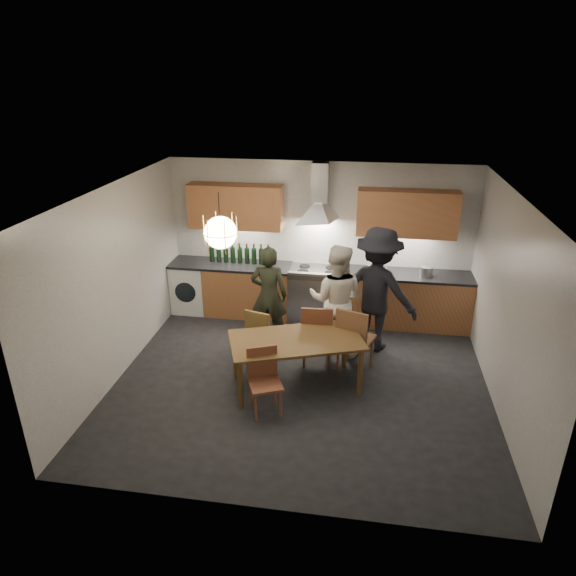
# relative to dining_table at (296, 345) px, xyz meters

# --- Properties ---
(ground) EXTENTS (5.00, 5.00, 0.00)m
(ground) POSITION_rel_dining_table_xyz_m (0.05, 0.13, -0.63)
(ground) COLOR black
(ground) RESTS_ON ground
(room_shell) EXTENTS (5.02, 4.52, 2.61)m
(room_shell) POSITION_rel_dining_table_xyz_m (0.05, 0.13, 1.07)
(room_shell) COLOR silver
(room_shell) RESTS_ON ground
(counter_run) EXTENTS (5.00, 0.62, 0.90)m
(counter_run) POSITION_rel_dining_table_xyz_m (0.08, 2.08, -0.18)
(counter_run) COLOR #B87647
(counter_run) RESTS_ON ground
(range_stove) EXTENTS (0.90, 0.60, 0.92)m
(range_stove) POSITION_rel_dining_table_xyz_m (0.05, 2.08, -0.19)
(range_stove) COLOR silver
(range_stove) RESTS_ON ground
(wall_fixtures) EXTENTS (4.30, 0.54, 1.10)m
(wall_fixtures) POSITION_rel_dining_table_xyz_m (0.05, 2.20, 1.24)
(wall_fixtures) COLOR #D68752
(wall_fixtures) RESTS_ON ground
(pendant_lamp) EXTENTS (0.43, 0.43, 0.70)m
(pendant_lamp) POSITION_rel_dining_table_xyz_m (-0.95, 0.03, 1.47)
(pendant_lamp) COLOR black
(pendant_lamp) RESTS_ON ground
(dining_table) EXTENTS (1.89, 1.38, 0.72)m
(dining_table) POSITION_rel_dining_table_xyz_m (0.00, 0.00, 0.00)
(dining_table) COLOR brown
(dining_table) RESTS_ON ground
(chair_back_left) EXTENTS (0.46, 0.46, 0.83)m
(chair_back_left) POSITION_rel_dining_table_xyz_m (-0.59, 0.55, -0.16)
(chair_back_left) COLOR brown
(chair_back_left) RESTS_ON ground
(chair_back_mid) EXTENTS (0.45, 0.45, 0.95)m
(chair_back_mid) POSITION_rel_dining_table_xyz_m (0.22, 0.57, -0.09)
(chair_back_mid) COLOR brown
(chair_back_mid) RESTS_ON ground
(chair_back_right) EXTENTS (0.57, 0.57, 0.99)m
(chair_back_right) POSITION_rel_dining_table_xyz_m (0.73, 0.46, -0.06)
(chair_back_right) COLOR brown
(chair_back_right) RESTS_ON ground
(chair_front) EXTENTS (0.50, 0.50, 0.84)m
(chair_front) POSITION_rel_dining_table_xyz_m (-0.32, -0.55, -0.15)
(chair_front) COLOR brown
(chair_front) RESTS_ON ground
(person_left) EXTENTS (0.58, 0.39, 1.55)m
(person_left) POSITION_rel_dining_table_xyz_m (-0.59, 1.19, 0.14)
(person_left) COLOR black
(person_left) RESTS_ON ground
(person_mid) EXTENTS (0.88, 0.72, 1.68)m
(person_mid) POSITION_rel_dining_table_xyz_m (0.44, 1.03, 0.21)
(person_mid) COLOR beige
(person_mid) RESTS_ON ground
(person_right) EXTENTS (1.40, 1.12, 1.89)m
(person_right) POSITION_rel_dining_table_xyz_m (1.02, 1.23, 0.31)
(person_right) COLOR black
(person_right) RESTS_ON ground
(mixing_bowl) EXTENTS (0.41, 0.41, 0.08)m
(mixing_bowl) POSITION_rel_dining_table_xyz_m (1.01, 2.01, 0.31)
(mixing_bowl) COLOR #B6B7BA
(mixing_bowl) RESTS_ON counter_run
(stock_pot) EXTENTS (0.28, 0.28, 0.16)m
(stock_pot) POSITION_rel_dining_table_xyz_m (1.79, 2.03, 0.34)
(stock_pot) COLOR #ABACAF
(stock_pot) RESTS_ON counter_run
(wine_bottles) EXTENTS (1.06, 0.08, 0.34)m
(wine_bottles) POSITION_rel_dining_table_xyz_m (-1.27, 2.16, 0.44)
(wine_bottles) COLOR black
(wine_bottles) RESTS_ON counter_run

